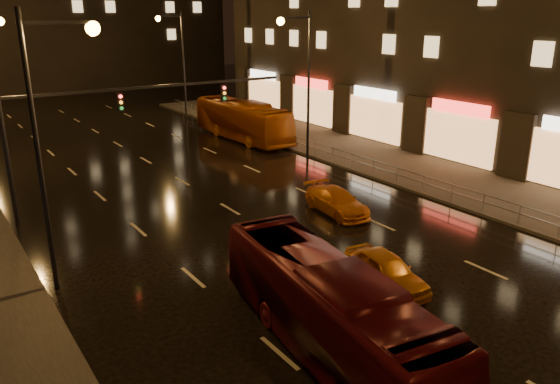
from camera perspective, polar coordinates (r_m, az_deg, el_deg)
name	(u,v)px	position (r m, az deg, el deg)	size (l,w,h in m)	color
ground	(196,190)	(32.13, -8.73, 0.25)	(140.00, 140.00, 0.00)	black
sidewalk_right	(421,172)	(36.20, 14.56, 2.04)	(7.00, 70.00, 0.15)	#38332D
traffic_signal	(101,118)	(29.27, -18.20, 7.35)	(15.31, 0.32, 6.20)	black
railing_right	(352,157)	(35.73, 7.54, 3.64)	(0.05, 56.00, 1.00)	#99999E
bus_red	(329,309)	(16.66, 5.19, -12.04)	(2.41, 10.30, 2.87)	#510B10
bus_curb	(242,120)	(44.38, -3.96, 7.49)	(2.62, 11.19, 3.12)	#AE5311
taxi_near	(386,270)	(20.91, 10.97, -8.05)	(1.58, 3.93, 1.34)	orange
taxi_far	(337,201)	(28.06, 5.96, -0.98)	(1.73, 4.26, 1.24)	orange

